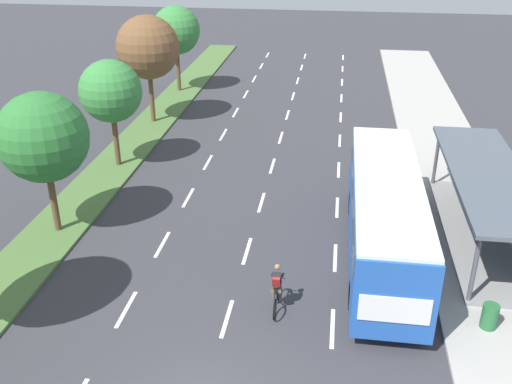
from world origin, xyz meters
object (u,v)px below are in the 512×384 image
object	(u,v)px
bus	(385,210)
median_tree_fifth	(176,30)
median_tree_fourth	(148,47)
median_tree_second	(43,138)
trash_bin	(490,316)
bus_shelter	(491,198)
cyclist	(277,289)
median_tree_third	(111,92)

from	to	relation	value
bus	median_tree_fifth	distance (m)	25.33
median_tree_fourth	median_tree_second	bearing A→B (deg)	-89.23
median_tree_fifth	trash_bin	size ratio (longest dim) A/B	7.18
bus_shelter	cyclist	xyz separation A→B (m)	(-7.96, -5.85, -1.08)
bus	cyclist	bearing A→B (deg)	-133.45
bus_shelter	median_tree_third	bearing A→B (deg)	163.87
median_tree_third	median_tree_fourth	distance (m)	7.07
cyclist	median_tree_fourth	xyz separation A→B (m)	(-9.90, 17.97, 3.98)
median_tree_third	median_tree_fifth	world-z (taller)	median_tree_fifth
median_tree_fourth	trash_bin	bearing A→B (deg)	-47.28
cyclist	trash_bin	bearing A→B (deg)	-1.61
bus	median_tree_second	size ratio (longest dim) A/B	1.90
median_tree_second	median_tree_third	bearing A→B (deg)	89.43
median_tree_second	median_tree_fourth	distance (m)	14.08
median_tree_third	median_tree_fifth	distance (m)	14.08
bus	median_tree_second	bearing A→B (deg)	179.89
median_tree_fifth	bus	bearing A→B (deg)	-56.92
cyclist	median_tree_fifth	size ratio (longest dim) A/B	0.30
bus_shelter	median_tree_second	xyz separation A→B (m)	(-17.66, -1.94, 2.37)
median_tree_fourth	bus	bearing A→B (deg)	-46.07
bus_shelter	cyclist	bearing A→B (deg)	-143.66
bus_shelter	median_tree_third	xyz separation A→B (m)	(-17.59, 5.09, 2.20)
bus_shelter	median_tree_fourth	distance (m)	21.77
cyclist	median_tree_fifth	world-z (taller)	median_tree_fifth
median_tree_third	median_tree_fourth	world-z (taller)	median_tree_fourth
median_tree_third	bus_shelter	bearing A→B (deg)	-16.13
median_tree_third	median_tree_fourth	xyz separation A→B (m)	(-0.26, 7.03, 0.69)
bus_shelter	median_tree_third	world-z (taller)	median_tree_third
bus_shelter	cyclist	distance (m)	9.93
bus	cyclist	xyz separation A→B (m)	(-3.68, -3.88, -1.28)
median_tree_second	trash_bin	size ratio (longest dim) A/B	6.98
bus	bus_shelter	bearing A→B (deg)	24.72
cyclist	median_tree_third	size ratio (longest dim) A/B	0.33
cyclist	median_tree_third	world-z (taller)	median_tree_third
median_tree_fifth	median_tree_fourth	bearing A→B (deg)	-88.49
trash_bin	bus_shelter	bearing A→B (deg)	79.89
bus_shelter	median_tree_second	distance (m)	17.93
bus	median_tree_fourth	size ratio (longest dim) A/B	1.72
median_tree_fifth	bus_shelter	bearing A→B (deg)	-46.72
bus	median_tree_fourth	xyz separation A→B (m)	(-13.57, 14.09, 2.70)
trash_bin	median_tree_second	bearing A→B (deg)	166.11
bus	trash_bin	bearing A→B (deg)	-51.86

